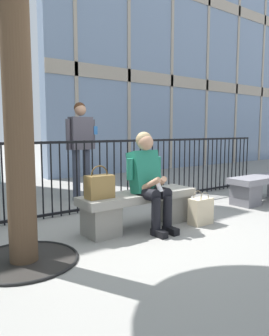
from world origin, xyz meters
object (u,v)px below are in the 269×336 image
Objects in this scene: bystander_at_railing at (81,144)px; stone_bench_far at (265,186)px; seated_person_with_phone at (149,177)px; handbag_on_bench at (100,186)px; stone_bench at (139,206)px; shopping_bag at (201,211)px.

bystander_at_railing is 3.30m from stone_bench_far.
handbag_on_bench is (-0.63, 0.12, -0.06)m from seated_person_with_phone.
stone_bench is 0.83m from shopping_bag.
bystander_at_railing is at bearing 85.43° from stone_bench.
bystander_at_railing is at bearing 68.87° from handbag_on_bench.
handbag_on_bench reaches higher than stone_bench.
seated_person_with_phone is at bearing -69.35° from stone_bench.
handbag_on_bench is at bearing 169.31° from seated_person_with_phone.
stone_bench is 1.32× the size of seated_person_with_phone.
stone_bench is at bearing 110.65° from seated_person_with_phone.
seated_person_with_phone is 2.04m from bystander_at_railing.
bystander_at_railing is (0.73, 1.89, 0.41)m from handbag_on_bench.
seated_person_with_phone is 2.68m from stone_bench_far.
stone_bench is 2.70m from stone_bench_far.
bystander_at_railing is at bearing 87.10° from seated_person_with_phone.
handbag_on_bench reaches higher than stone_bench_far.
stone_bench_far is at bearing -37.50° from bystander_at_railing.
stone_bench is 3.64× the size of shopping_bag.
stone_bench_far is (2.70, -0.08, 0.00)m from stone_bench.
seated_person_with_phone reaches higher than stone_bench.
seated_person_with_phone is 2.75× the size of shopping_bag.
seated_person_with_phone is at bearing -178.88° from stone_bench_far.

